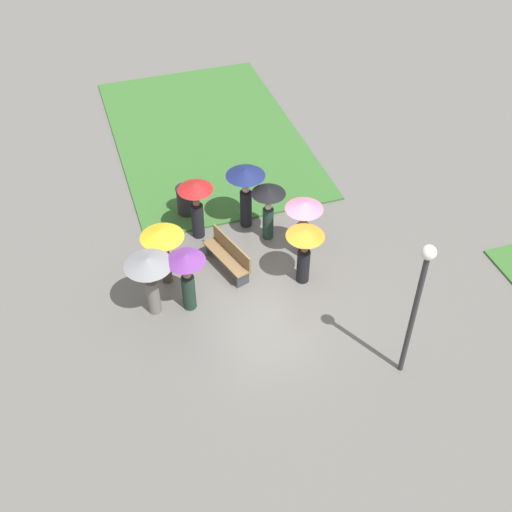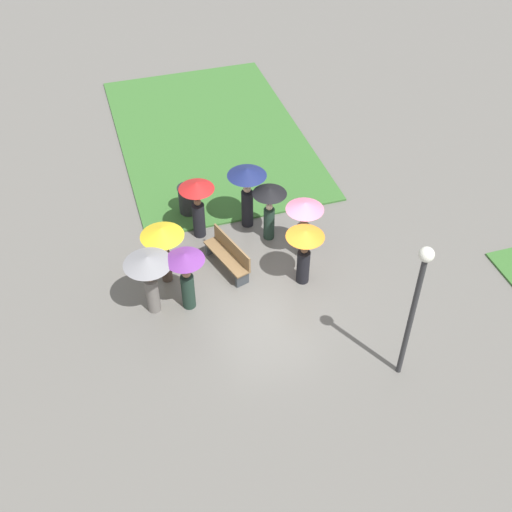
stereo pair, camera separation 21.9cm
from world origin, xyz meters
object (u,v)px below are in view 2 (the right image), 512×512
crowd_person_grey (149,270)px  crowd_person_navy (247,184)px  crowd_person_orange (304,247)px  crowd_person_red (197,199)px  crowd_person_yellow (163,239)px  crowd_person_purple (186,271)px  crowd_person_black (269,203)px  crowd_person_pink (304,219)px  trash_bin (188,200)px  lamp_post (416,296)px  park_bench (229,254)px

crowd_person_grey → crowd_person_navy: 4.11m
crowd_person_orange → crowd_person_red: bearing=164.4°
crowd_person_red → crowd_person_grey: 3.07m
crowd_person_yellow → crowd_person_purple: 1.17m
crowd_person_red → crowd_person_black: 1.99m
crowd_person_purple → crowd_person_pink: size_ratio=1.00×
trash_bin → crowd_person_grey: crowd_person_grey is taller
crowd_person_grey → crowd_person_black: bearing=-156.5°
crowd_person_black → crowd_person_navy: crowd_person_navy is taller
lamp_post → crowd_person_grey: size_ratio=2.12×
crowd_person_purple → crowd_person_grey: bearing=7.4°
park_bench → lamp_post: 5.72m
crowd_person_yellow → crowd_person_orange: bearing=113.8°
crowd_person_red → crowd_person_navy: bearing=80.5°
crowd_person_purple → crowd_person_grey: (-0.14, -0.88, 0.15)m
lamp_post → crowd_person_grey: 6.31m
park_bench → lamp_post: lamp_post is taller
crowd_person_grey → crowd_person_pink: crowd_person_grey is taller
crowd_person_yellow → crowd_person_pink: crowd_person_pink is taller
crowd_person_orange → crowd_person_grey: bearing=-147.0°
crowd_person_yellow → crowd_person_navy: 3.12m
lamp_post → trash_bin: bearing=-154.9°
crowd_person_red → trash_bin: bearing=172.7°
crowd_person_black → crowd_person_yellow: bearing=-126.4°
trash_bin → crowd_person_yellow: size_ratio=0.53×
trash_bin → crowd_person_navy: (1.03, 1.52, 0.97)m
crowd_person_navy → trash_bin: bearing=-25.8°
crowd_person_pink → crowd_person_purple: bearing=138.2°
crowd_person_black → crowd_person_red: bearing=-161.9°
crowd_person_black → crowd_person_pink: (0.93, 0.67, 0.01)m
crowd_person_yellow → crowd_person_purple: bearing=59.0°
crowd_person_grey → lamp_post: bearing=141.7°
trash_bin → crowd_person_orange: size_ratio=0.54×
crowd_person_pink → crowd_person_red: bearing=89.2°
crowd_person_orange → crowd_person_purple: bearing=-145.1°
lamp_post → crowd_person_black: (-5.41, -1.41, -1.28)m
crowd_person_orange → crowd_person_black: size_ratio=0.99×
crowd_person_yellow → lamp_post: bearing=86.3°
crowd_person_yellow → crowd_person_purple: (1.10, 0.35, -0.20)m
park_bench → crowd_person_pink: bearing=71.4°
trash_bin → crowd_person_black: crowd_person_black is taller
crowd_person_navy → crowd_person_black: bearing=128.0°
park_bench → lamp_post: bearing=14.8°
crowd_person_orange → crowd_person_yellow: (-1.10, -3.42, 0.23)m
lamp_post → crowd_person_navy: (-6.14, -1.83, -1.07)m
crowd_person_orange → crowd_person_black: crowd_person_black is taller
crowd_person_yellow → crowd_person_grey: bearing=13.0°
crowd_person_red → crowd_person_yellow: bearing=-50.5°
park_bench → crowd_person_navy: crowd_person_navy is taller
crowd_person_pink → crowd_person_orange: bearing=-168.0°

